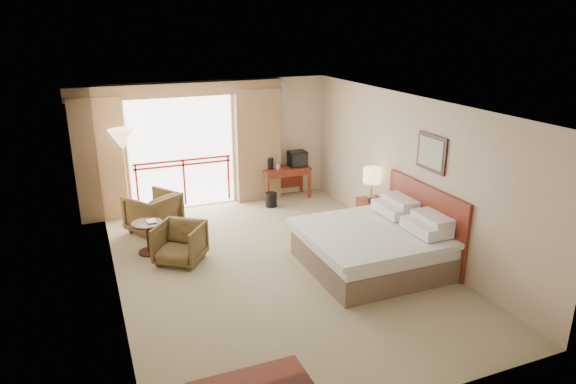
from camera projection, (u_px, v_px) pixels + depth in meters
name	position (u px, v px, depth m)	size (l,w,h in m)	color
floor	(276.00, 267.00, 8.52)	(7.00, 7.00, 0.00)	gray
ceiling	(275.00, 104.00, 7.66)	(7.00, 7.00, 0.00)	white
wall_back	(218.00, 143.00, 11.16)	(5.00, 5.00, 0.00)	#CDB393
wall_front	(404.00, 293.00, 5.02)	(5.00, 5.00, 0.00)	#CDB393
wall_left	(110.00, 211.00, 7.19)	(7.00, 7.00, 0.00)	#CDB393
wall_right	(409.00, 173.00, 8.99)	(7.00, 7.00, 0.00)	#CDB393
balcony_door	(182.00, 153.00, 10.90)	(2.40, 2.40, 0.00)	white
balcony_railing	(184.00, 171.00, 11.01)	(2.09, 0.03, 1.02)	#B01B0F
curtain_left	(100.00, 160.00, 10.18)	(1.00, 0.26, 2.50)	olive
curtain_right	(258.00, 146.00, 11.37)	(1.00, 0.26, 2.50)	olive
valance	(179.00, 90.00, 10.39)	(4.40, 0.22, 0.28)	olive
hvac_vent	(274.00, 94.00, 11.28)	(0.50, 0.04, 0.50)	silver
bed	(374.00, 246.00, 8.41)	(2.13, 2.06, 0.97)	brown
headboard	(424.00, 222.00, 8.67)	(0.06, 2.10, 1.30)	maroon
framed_art	(431.00, 153.00, 8.30)	(0.04, 0.72, 0.60)	black
nightstand	(371.00, 215.00, 9.88)	(0.44, 0.52, 0.63)	maroon
table_lamp	(372.00, 176.00, 9.67)	(0.34, 0.34, 0.60)	tan
phone	(374.00, 201.00, 9.62)	(0.19, 0.15, 0.09)	black
desk	(284.00, 174.00, 11.71)	(1.10, 0.53, 0.72)	maroon
tv	(298.00, 159.00, 11.67)	(0.40, 0.31, 0.36)	black
coffee_maker	(271.00, 164.00, 11.45)	(0.12, 0.12, 0.26)	black
cup	(278.00, 167.00, 11.49)	(0.08, 0.08, 0.11)	white
wastebasket	(271.00, 200.00, 11.23)	(0.25, 0.25, 0.31)	black
armchair_far	(155.00, 231.00, 9.96)	(0.83, 0.85, 0.78)	#4C391D
armchair_near	(181.00, 262.00, 8.70)	(0.73, 0.75, 0.69)	#4C391D
side_table	(148.00, 232.00, 8.90)	(0.52, 0.52, 0.57)	black
book	(147.00, 222.00, 8.84)	(0.16, 0.21, 0.02)	white
floor_lamp	(122.00, 143.00, 9.77)	(0.49, 0.49, 1.93)	tan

